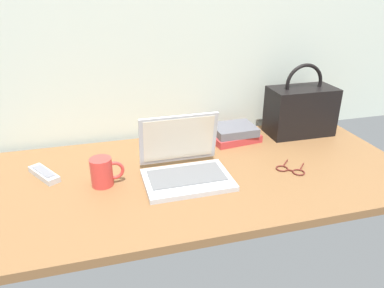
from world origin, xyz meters
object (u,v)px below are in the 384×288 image
(coffee_mug, at_px, (103,172))
(book_stack, at_px, (234,133))
(eyeglasses, at_px, (291,170))
(handbag, at_px, (301,110))
(laptop, at_px, (184,165))
(remote_control_near, at_px, (44,174))

(coffee_mug, distance_m, book_stack, 0.64)
(eyeglasses, height_order, handbag, handbag)
(coffee_mug, xyz_separation_m, book_stack, (0.59, 0.25, -0.02))
(laptop, distance_m, remote_control_near, 0.52)
(laptop, relative_size, remote_control_near, 1.95)
(remote_control_near, height_order, handbag, handbag)
(laptop, xyz_separation_m, remote_control_near, (-0.50, 0.13, -0.03))
(coffee_mug, bearing_deg, eyeglasses, -6.72)
(remote_control_near, bearing_deg, eyeglasses, -12.39)
(eyeglasses, bearing_deg, book_stack, 107.30)
(handbag, bearing_deg, eyeglasses, -123.90)
(laptop, bearing_deg, book_stack, 41.77)
(eyeglasses, relative_size, handbag, 0.42)
(laptop, bearing_deg, eyeglasses, -9.39)
(coffee_mug, height_order, book_stack, coffee_mug)
(laptop, relative_size, coffee_mug, 2.65)
(remote_control_near, bearing_deg, handbag, 6.54)
(handbag, bearing_deg, laptop, -157.22)
(remote_control_near, xyz_separation_m, handbag, (1.12, 0.13, 0.10))
(laptop, distance_m, eyeglasses, 0.41)
(laptop, distance_m, book_stack, 0.40)
(handbag, bearing_deg, remote_control_near, -173.46)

